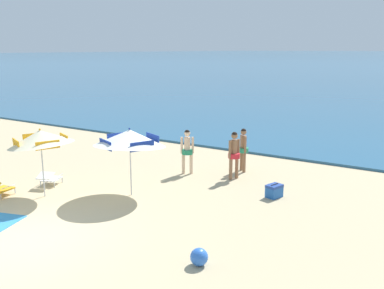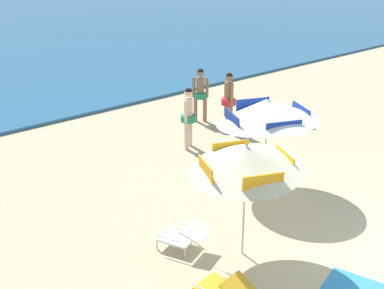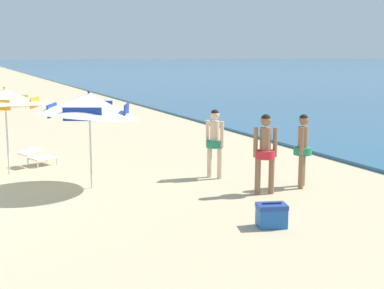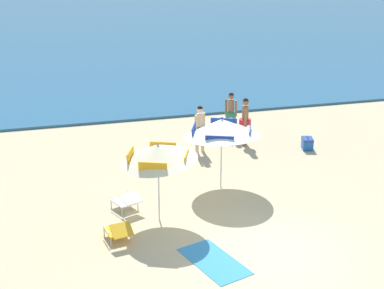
{
  "view_description": "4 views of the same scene",
  "coord_description": "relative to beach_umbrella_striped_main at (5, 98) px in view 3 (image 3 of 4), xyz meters",
  "views": [
    {
      "loc": [
        8.49,
        -5.75,
        4.48
      ],
      "look_at": [
        0.85,
        6.21,
        1.29
      ],
      "focal_mm": 40.04,
      "sensor_mm": 36.0,
      "label": 1
    },
    {
      "loc": [
        -7.96,
        -3.25,
        5.41
      ],
      "look_at": [
        -1.26,
        4.9,
        1.09
      ],
      "focal_mm": 49.74,
      "sensor_mm": 36.0,
      "label": 2
    },
    {
      "loc": [
        11.2,
        1.52,
        2.87
      ],
      "look_at": [
        0.12,
        6.33,
        0.82
      ],
      "focal_mm": 49.14,
      "sensor_mm": 36.0,
      "label": 3
    },
    {
      "loc": [
        -4.83,
        -10.58,
        6.93
      ],
      "look_at": [
        -0.47,
        5.27,
        0.9
      ],
      "focal_mm": 53.48,
      "sensor_mm": 36.0,
      "label": 4
    }
  ],
  "objects": [
    {
      "name": "beach_umbrella_striped_main",
      "position": [
        0.0,
        0.0,
        0.0
      ],
      "size": [
        2.18,
        2.15,
        2.19
      ],
      "color": "silver",
      "rests_on": "ground"
    },
    {
      "name": "beach_umbrella_striped_second",
      "position": [
        2.18,
        1.55,
        -0.03
      ],
      "size": [
        2.66,
        2.69,
        2.19
      ],
      "color": "silver",
      "rests_on": "ground"
    },
    {
      "name": "lounge_chair_beside_umbrella",
      "position": [
        -0.72,
        0.78,
        -1.58
      ],
      "size": [
        0.82,
        1.0,
        0.5
      ],
      "color": "white",
      "rests_on": "ground"
    },
    {
      "name": "person_standing_near_shore",
      "position": [
        2.37,
        4.45,
        -0.91
      ],
      "size": [
        0.43,
        0.4,
        1.63
      ],
      "color": "beige",
      "rests_on": "ground"
    },
    {
      "name": "person_standing_beside",
      "position": [
        4.1,
        4.77,
        -0.89
      ],
      "size": [
        0.41,
        0.48,
        1.68
      ],
      "color": "#8C6042",
      "rests_on": "ground"
    },
    {
      "name": "person_wading_in",
      "position": [
        3.95,
        5.82,
        -0.92
      ],
      "size": [
        0.4,
        0.4,
        1.62
      ],
      "color": "#8C6042",
      "rests_on": "ground"
    },
    {
      "name": "cooler_box",
      "position": [
        6.02,
        3.75,
        -1.66
      ],
      "size": [
        0.47,
        0.57,
        0.43
      ],
      "color": "#1E56A8",
      "rests_on": "ground"
    }
  ]
}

